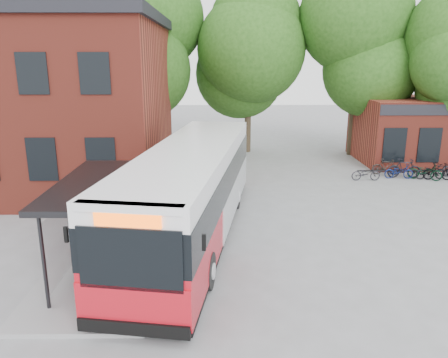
{
  "coord_description": "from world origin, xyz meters",
  "views": [
    {
      "loc": [
        -0.97,
        -13.4,
        6.32
      ],
      "look_at": [
        -0.81,
        2.34,
        2.0
      ],
      "focal_mm": 35.0,
      "sensor_mm": 36.0,
      "label": 1
    }
  ],
  "objects_px": {
    "city_bus": "(192,192)",
    "bicycle_5": "(438,171)",
    "bicycle_3": "(404,168)",
    "bicycle_1": "(386,167)",
    "bicycle_0": "(366,173)",
    "bus_shelter": "(104,226)",
    "bicycle_2": "(399,171)",
    "bicycle_6": "(430,171)",
    "bicycle_4": "(425,172)"
  },
  "relations": [
    {
      "from": "city_bus",
      "to": "bicycle_5",
      "type": "height_order",
      "value": "city_bus"
    },
    {
      "from": "city_bus",
      "to": "bicycle_3",
      "type": "bearing_deg",
      "value": 44.35
    },
    {
      "from": "city_bus",
      "to": "bicycle_3",
      "type": "distance_m",
      "value": 13.77
    },
    {
      "from": "bicycle_1",
      "to": "bicycle_0",
      "type": "bearing_deg",
      "value": 138.21
    },
    {
      "from": "bicycle_0",
      "to": "bicycle_5",
      "type": "distance_m",
      "value": 3.95
    },
    {
      "from": "bicycle_1",
      "to": "bicycle_3",
      "type": "bearing_deg",
      "value": -124.61
    },
    {
      "from": "bicycle_5",
      "to": "bicycle_3",
      "type": "bearing_deg",
      "value": 81.17
    },
    {
      "from": "bus_shelter",
      "to": "city_bus",
      "type": "height_order",
      "value": "city_bus"
    },
    {
      "from": "bicycle_3",
      "to": "bicycle_2",
      "type": "bearing_deg",
      "value": 116.04
    },
    {
      "from": "bicycle_5",
      "to": "bicycle_6",
      "type": "distance_m",
      "value": 0.39
    },
    {
      "from": "city_bus",
      "to": "bicycle_1",
      "type": "relative_size",
      "value": 8.59
    },
    {
      "from": "bicycle_3",
      "to": "bicycle_5",
      "type": "relative_size",
      "value": 1.12
    },
    {
      "from": "bicycle_4",
      "to": "bicycle_1",
      "type": "bearing_deg",
      "value": 80.93
    },
    {
      "from": "bicycle_5",
      "to": "bicycle_1",
      "type": "bearing_deg",
      "value": 70.47
    },
    {
      "from": "bicycle_2",
      "to": "bicycle_3",
      "type": "relative_size",
      "value": 0.86
    },
    {
      "from": "bicycle_4",
      "to": "bicycle_3",
      "type": "bearing_deg",
      "value": 91.47
    },
    {
      "from": "city_bus",
      "to": "bicycle_5",
      "type": "bearing_deg",
      "value": 39.12
    },
    {
      "from": "bicycle_0",
      "to": "bicycle_1",
      "type": "height_order",
      "value": "bicycle_1"
    },
    {
      "from": "bicycle_0",
      "to": "bicycle_5",
      "type": "height_order",
      "value": "bicycle_5"
    },
    {
      "from": "bicycle_0",
      "to": "bicycle_3",
      "type": "bearing_deg",
      "value": -77.01
    },
    {
      "from": "bicycle_0",
      "to": "bicycle_1",
      "type": "distance_m",
      "value": 1.96
    },
    {
      "from": "city_bus",
      "to": "bicycle_2",
      "type": "height_order",
      "value": "city_bus"
    },
    {
      "from": "bicycle_1",
      "to": "bicycle_5",
      "type": "relative_size",
      "value": 0.95
    },
    {
      "from": "bicycle_3",
      "to": "bicycle_4",
      "type": "distance_m",
      "value": 1.07
    },
    {
      "from": "bicycle_5",
      "to": "bicycle_4",
      "type": "bearing_deg",
      "value": 92.84
    },
    {
      "from": "city_bus",
      "to": "bicycle_5",
      "type": "distance_m",
      "value": 14.94
    },
    {
      "from": "bicycle_0",
      "to": "bicycle_1",
      "type": "bearing_deg",
      "value": -51.25
    },
    {
      "from": "bicycle_2",
      "to": "bicycle_6",
      "type": "height_order",
      "value": "bicycle_6"
    },
    {
      "from": "city_bus",
      "to": "bicycle_3",
      "type": "relative_size",
      "value": 7.31
    },
    {
      "from": "bicycle_5",
      "to": "city_bus",
      "type": "bearing_deg",
      "value": 126.8
    },
    {
      "from": "bicycle_0",
      "to": "bicycle_3",
      "type": "distance_m",
      "value": 2.32
    },
    {
      "from": "city_bus",
      "to": "bicycle_6",
      "type": "height_order",
      "value": "city_bus"
    },
    {
      "from": "bicycle_1",
      "to": "bicycle_5",
      "type": "height_order",
      "value": "bicycle_5"
    },
    {
      "from": "bicycle_0",
      "to": "bicycle_2",
      "type": "bearing_deg",
      "value": -78.86
    },
    {
      "from": "bicycle_1",
      "to": "bicycle_6",
      "type": "relative_size",
      "value": 0.91
    },
    {
      "from": "city_bus",
      "to": "bicycle_6",
      "type": "bearing_deg",
      "value": 40.42
    },
    {
      "from": "bicycle_2",
      "to": "bicycle_0",
      "type": "bearing_deg",
      "value": 104.56
    },
    {
      "from": "bus_shelter",
      "to": "bicycle_6",
      "type": "distance_m",
      "value": 18.36
    },
    {
      "from": "bicycle_0",
      "to": "bicycle_3",
      "type": "height_order",
      "value": "bicycle_3"
    },
    {
      "from": "bicycle_3",
      "to": "bicycle_4",
      "type": "height_order",
      "value": "bicycle_3"
    },
    {
      "from": "bicycle_3",
      "to": "city_bus",
      "type": "bearing_deg",
      "value": 128.6
    },
    {
      "from": "city_bus",
      "to": "bicycle_2",
      "type": "xyz_separation_m",
      "value": [
        10.81,
        7.89,
        -1.27
      ]
    },
    {
      "from": "bicycle_0",
      "to": "bus_shelter",
      "type": "bearing_deg",
      "value": 132.32
    },
    {
      "from": "bus_shelter",
      "to": "city_bus",
      "type": "distance_m",
      "value": 3.75
    },
    {
      "from": "bus_shelter",
      "to": "bicycle_2",
      "type": "relative_size",
      "value": 4.53
    },
    {
      "from": "bicycle_2",
      "to": "bicycle_4",
      "type": "distance_m",
      "value": 1.33
    },
    {
      "from": "bicycle_3",
      "to": "bicycle_6",
      "type": "relative_size",
      "value": 1.07
    },
    {
      "from": "city_bus",
      "to": "bicycle_4",
      "type": "xyz_separation_m",
      "value": [
        12.11,
        7.61,
        -1.22
      ]
    },
    {
      "from": "bicycle_0",
      "to": "bicycle_2",
      "type": "distance_m",
      "value": 1.98
    },
    {
      "from": "bus_shelter",
      "to": "bicycle_3",
      "type": "relative_size",
      "value": 3.87
    }
  ]
}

